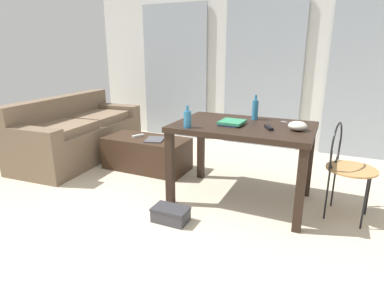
# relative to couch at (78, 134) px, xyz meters

# --- Properties ---
(ground_plane) EXTENTS (8.06, 8.06, 0.00)m
(ground_plane) POSITION_rel_couch_xyz_m (2.15, -0.37, -0.33)
(ground_plane) COLOR beige
(wall_back) EXTENTS (5.76, 0.10, 2.43)m
(wall_back) POSITION_rel_couch_xyz_m (2.15, 1.71, 0.89)
(wall_back) COLOR silver
(wall_back) RESTS_ON ground
(curtains) EXTENTS (4.09, 0.03, 2.16)m
(curtains) POSITION_rel_couch_xyz_m (2.15, 1.62, 0.75)
(curtains) COLOR #99A3AD
(curtains) RESTS_ON ground
(couch) EXTENTS (0.96, 1.93, 0.83)m
(couch) POSITION_rel_couch_xyz_m (0.00, 0.00, 0.00)
(couch) COLOR brown
(couch) RESTS_ON ground
(coffee_table) EXTENTS (1.05, 0.50, 0.40)m
(coffee_table) POSITION_rel_couch_xyz_m (1.11, 0.01, -0.13)
(coffee_table) COLOR #382619
(coffee_table) RESTS_ON ground
(craft_table) EXTENTS (1.28, 0.85, 0.77)m
(craft_table) POSITION_rel_couch_xyz_m (2.43, -0.35, 0.34)
(craft_table) COLOR black
(craft_table) RESTS_ON ground
(wire_chair) EXTENTS (0.42, 0.44, 0.85)m
(wire_chair) POSITION_rel_couch_xyz_m (3.32, -0.28, 0.20)
(wire_chair) COLOR #B7844C
(wire_chair) RESTS_ON ground
(bottle_near) EXTENTS (0.06, 0.06, 0.25)m
(bottle_near) POSITION_rel_couch_xyz_m (2.47, -0.09, 0.55)
(bottle_near) COLOR teal
(bottle_near) RESTS_ON craft_table
(bottle_far) EXTENTS (0.07, 0.07, 0.20)m
(bottle_far) POSITION_rel_couch_xyz_m (2.00, -0.68, 0.53)
(bottle_far) COLOR teal
(bottle_far) RESTS_ON craft_table
(bowl) EXTENTS (0.16, 0.16, 0.08)m
(bowl) POSITION_rel_couch_xyz_m (2.92, -0.38, 0.49)
(bowl) COLOR beige
(bowl) RESTS_ON craft_table
(book_stack) EXTENTS (0.22, 0.24, 0.04)m
(book_stack) POSITION_rel_couch_xyz_m (2.33, -0.40, 0.47)
(book_stack) COLOR #33519E
(book_stack) RESTS_ON craft_table
(tv_remote_on_table) EXTENTS (0.11, 0.16, 0.02)m
(tv_remote_on_table) POSITION_rel_couch_xyz_m (2.68, -0.43, 0.46)
(tv_remote_on_table) COLOR black
(tv_remote_on_table) RESTS_ON craft_table
(scissors) EXTENTS (0.10, 0.08, 0.00)m
(scissors) POSITION_rel_couch_xyz_m (2.79, -0.10, 0.45)
(scissors) COLOR #9EA0A5
(scissors) RESTS_ON craft_table
(tv_remote_primary) EXTENTS (0.11, 0.16, 0.02)m
(tv_remote_primary) POSITION_rel_couch_xyz_m (0.99, 0.02, 0.09)
(tv_remote_primary) COLOR #B7B7B2
(tv_remote_primary) RESTS_ON coffee_table
(magazine) EXTENTS (0.27, 0.31, 0.02)m
(magazine) POSITION_rel_couch_xyz_m (1.26, -0.03, 0.08)
(magazine) COLOR #4C4C51
(magazine) RESTS_ON coffee_table
(shoebox) EXTENTS (0.31, 0.19, 0.13)m
(shoebox) POSITION_rel_couch_xyz_m (2.00, -1.02, -0.26)
(shoebox) COLOR #38383D
(shoebox) RESTS_ON ground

